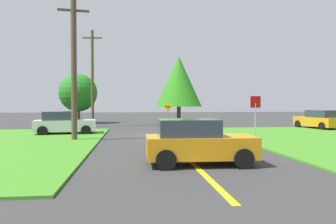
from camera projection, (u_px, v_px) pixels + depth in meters
The scene contains 11 objects.
ground_plane at pixel (164, 136), 21.79m from camera, with size 120.00×120.00×0.00m, color #363636.
lane_stripe_center at pixel (184, 155), 13.85m from camera, with size 0.20×14.00×0.01m, color yellow.
stop_sign at pixel (255, 109), 20.01m from camera, with size 0.70×0.19×2.63m.
parked_car_near_building at pixel (64, 123), 22.86m from camera, with size 4.32×2.51×1.62m.
car_on_crossroad at pixel (320, 120), 27.66m from camera, with size 2.75×4.51×1.62m.
car_behind_on_main_road at pixel (197, 142), 11.59m from camera, with size 3.86×2.07×1.62m.
utility_pole_near at pixel (74, 69), 18.98m from camera, with size 1.80×0.36×8.24m.
utility_pole_mid at pixel (92, 77), 30.47m from camera, with size 1.80×0.26×9.03m.
direction_sign at pixel (168, 112), 28.59m from camera, with size 0.90×0.11×2.35m.
oak_tree_left at pixel (78, 93), 35.74m from camera, with size 4.15×4.15×5.44m.
pine_tree_center at pixel (179, 81), 32.76m from camera, with size 4.60×4.60×6.95m.
Camera 1 is at (-2.23, -21.63, 2.18)m, focal length 34.88 mm.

